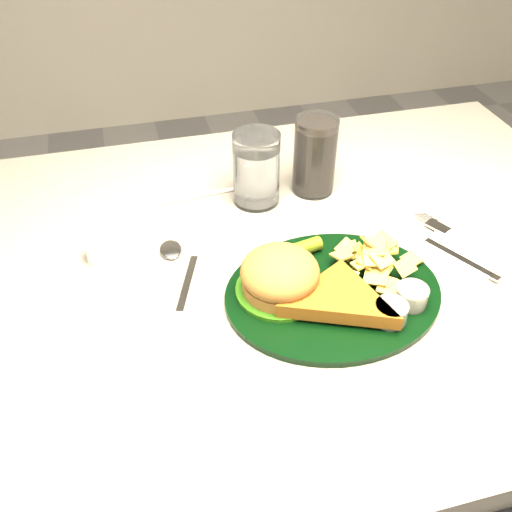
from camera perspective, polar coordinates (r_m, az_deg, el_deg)
The scene contains 9 objects.
ground at distance 1.43m, azimuth 0.15°, elevation -23.98°, with size 4.00×4.00×0.00m, color gray.
table at distance 1.11m, azimuth 0.18°, elevation -15.43°, with size 1.20×0.80×0.75m, color #9E988E, non-canonical shape.
dinner_plate at distance 0.76m, azimuth 7.87°, elevation -2.10°, with size 0.30×0.25×0.07m, color black, non-canonical shape.
water_glass at distance 0.92m, azimuth 0.03°, elevation 8.72°, with size 0.08×0.08×0.12m, color white.
cola_glass at distance 0.95m, azimuth 5.90°, elevation 9.93°, with size 0.07×0.07×0.13m, color black.
fork_napkin at distance 0.88m, azimuth 19.52°, elevation 0.09°, with size 0.12×0.16×0.01m, color white, non-canonical shape.
spoon at distance 0.79m, azimuth -6.89°, elevation -2.55°, with size 0.04×0.15×0.01m, color silver, non-canonical shape.
ramekin at distance 0.86m, azimuth -15.36°, elevation 0.47°, with size 0.04×0.04×0.03m, color white.
wrapped_straw at distance 0.97m, azimuth -4.46°, elevation 6.25°, with size 0.18×0.06×0.01m, color silver, non-canonical shape.
Camera 1 is at (-0.16, -0.61, 1.29)m, focal length 40.00 mm.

